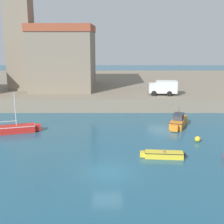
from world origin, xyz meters
The scene contains 8 objects.
ground_plane centered at (0.00, 0.00, 0.00)m, with size 200.00×200.00×0.00m, color #235670.
quay_seawall centered at (0.00, 40.70, 1.01)m, with size 120.00×40.00×2.03m, color gray.
motorboat_orange_0 centered at (8.69, 13.73, 0.60)m, with size 3.11×5.38×2.54m.
sailboat_red_2 centered at (-10.95, 11.11, 0.46)m, with size 5.65×2.81×4.73m.
dinghy_yellow_3 centered at (5.12, 3.29, 0.31)m, with size 4.19×1.36×0.65m.
mooring_buoy centered at (9.52, 7.77, 0.31)m, with size 0.61×0.61×0.61m, color yellow.
church centered at (-9.17, 32.02, 8.14)m, with size 14.94×15.14×17.67m.
truck_on_quay centered at (8.39, 24.32, 3.24)m, with size 4.47×2.48×2.20m.
Camera 1 is at (0.41, -23.76, 10.89)m, focal length 50.00 mm.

